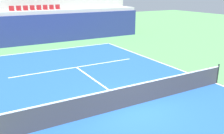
{
  "coord_description": "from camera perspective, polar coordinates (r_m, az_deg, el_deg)",
  "views": [
    {
      "loc": [
        -5.45,
        -7.91,
        4.77
      ],
      "look_at": [
        0.17,
        2.0,
        1.2
      ],
      "focal_mm": 39.25,
      "sensor_mm": 36.0,
      "label": 1
    }
  ],
  "objects": [
    {
      "name": "ground_plane",
      "position": [
        10.73,
        4.53,
        -9.07
      ],
      "size": [
        80.0,
        80.0,
        0.0
      ],
      "primitive_type": "plane",
      "color": "#4C8C4C"
    },
    {
      "name": "court_surface",
      "position": [
        10.73,
        4.54,
        -9.04
      ],
      "size": [
        11.0,
        24.0,
        0.01
      ],
      "primitive_type": "cube",
      "color": "#1E4C99",
      "rests_on": "ground_plane"
    },
    {
      "name": "baseline_far",
      "position": [
        21.14,
        -13.87,
        3.88
      ],
      "size": [
        11.0,
        0.1,
        0.0
      ],
      "primitive_type": "cube",
      "color": "white",
      "rests_on": "court_surface"
    },
    {
      "name": "sideline_right",
      "position": [
        14.29,
        23.03,
        -3.51
      ],
      "size": [
        0.1,
        24.0,
        0.0
      ],
      "primitive_type": "cube",
      "color": "white",
      "rests_on": "court_surface"
    },
    {
      "name": "service_line_far",
      "position": [
        16.04,
        -8.32,
        -0.05
      ],
      "size": [
        8.26,
        0.1,
        0.0
      ],
      "primitive_type": "cube",
      "color": "white",
      "rests_on": "court_surface"
    },
    {
      "name": "centre_service_line",
      "position": [
        13.26,
        -3.21,
        -3.66
      ],
      "size": [
        0.1,
        6.4,
        0.0
      ],
      "primitive_type": "cube",
      "color": "white",
      "rests_on": "court_surface"
    },
    {
      "name": "back_wall",
      "position": [
        23.71,
        -16.13,
        8.4
      ],
      "size": [
        20.85,
        0.3,
        2.67
      ],
      "primitive_type": "cube",
      "color": "navy",
      "rests_on": "ground_plane"
    },
    {
      "name": "stands_tier_lower",
      "position": [
        24.99,
        -16.92,
        9.15
      ],
      "size": [
        20.85,
        2.4,
        3.0
      ],
      "primitive_type": "cube",
      "color": "#9E9E99",
      "rests_on": "ground_plane"
    },
    {
      "name": "stands_tier_upper",
      "position": [
        27.27,
        -18.19,
        10.67
      ],
      "size": [
        20.85,
        2.4,
        3.95
      ],
      "primitive_type": "cube",
      "color": "#9E9E99",
      "rests_on": "ground_plane"
    },
    {
      "name": "seating_row_lower",
      "position": [
        24.92,
        -17.31,
        12.86
      ],
      "size": [
        4.75,
        0.44,
        0.44
      ],
      "color": "maroon",
      "rests_on": "stands_tier_lower"
    },
    {
      "name": "tennis_net",
      "position": [
        10.51,
        4.6,
        -6.59
      ],
      "size": [
        11.08,
        0.08,
        1.07
      ],
      "color": "black",
      "rests_on": "court_surface"
    }
  ]
}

